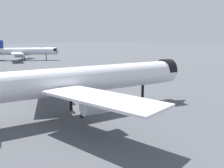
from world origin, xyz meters
The scene contains 3 objects.
ground centered at (0.00, 0.00, 0.00)m, with size 900.00×900.00×0.00m, color #4C4F54.
airliner_near_gate centered at (-3.27, -0.62, 7.19)m, with size 54.31×48.22×16.30m.
airliner_far_taxiway centered at (52.69, 117.55, 6.00)m, with size 38.88×37.92×13.60m.
Camera 1 is at (-39.33, -39.12, 16.49)m, focal length 39.82 mm.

